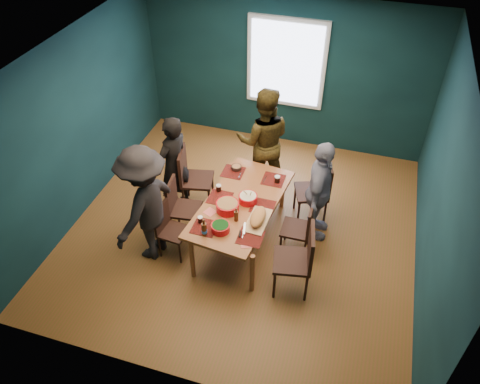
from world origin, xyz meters
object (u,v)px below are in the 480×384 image
at_px(person_far_left, 174,165).
at_px(bowl_herbs, 220,227).
at_px(chair_right_near, 301,256).
at_px(cutting_board, 258,218).
at_px(chair_right_mid, 302,226).
at_px(bowl_dumpling, 248,198).
at_px(dining_table, 241,206).
at_px(chair_left_near, 168,226).
at_px(chair_left_mid, 179,204).
at_px(person_near_left, 146,205).
at_px(bowl_salad, 228,206).
at_px(chair_left_far, 191,174).
at_px(chair_right_far, 318,187).
at_px(person_right, 319,192).
at_px(person_back, 263,141).

height_order(person_far_left, bowl_herbs, person_far_left).
xyz_separation_m(chair_right_near, cutting_board, (-0.65, 0.34, 0.17)).
distance_m(chair_right_mid, bowl_dumpling, 0.84).
bearing_deg(dining_table, bowl_dumpling, 34.20).
bearing_deg(person_far_left, chair_right_near, 84.65).
bearing_deg(chair_left_near, chair_left_mid, 96.59).
height_order(chair_left_mid, chair_right_near, chair_right_near).
bearing_deg(bowl_herbs, bowl_dumpling, 74.53).
distance_m(person_near_left, bowl_salad, 1.08).
xyz_separation_m(chair_left_far, bowl_salad, (0.83, -0.71, 0.18)).
bearing_deg(chair_left_mid, bowl_dumpling, 1.40).
distance_m(dining_table, person_near_left, 1.30).
bearing_deg(chair_right_far, chair_left_mid, -173.77).
bearing_deg(person_right, bowl_dumpling, 112.90).
bearing_deg(chair_left_mid, dining_table, -0.60).
height_order(chair_left_far, person_far_left, person_far_left).
bearing_deg(person_right, dining_table, 113.32).
height_order(person_near_left, cutting_board, person_near_left).
distance_m(person_back, person_near_left, 2.19).
relative_size(chair_right_mid, person_near_left, 0.49).
relative_size(chair_left_mid, bowl_salad, 2.91).
bearing_deg(person_far_left, cutting_board, 85.49).
height_order(bowl_salad, cutting_board, cutting_board).
bearing_deg(person_near_left, chair_left_near, 121.12).
bearing_deg(chair_left_near, cutting_board, 15.47).
bearing_deg(bowl_herbs, person_near_left, -179.80).
bearing_deg(person_far_left, bowl_herbs, 67.54).
xyz_separation_m(chair_right_mid, bowl_dumpling, (-0.79, 0.04, 0.26)).
bearing_deg(cutting_board, person_far_left, 158.03).
bearing_deg(chair_right_near, dining_table, 135.95).
xyz_separation_m(chair_left_mid, bowl_dumpling, (0.98, 0.15, 0.24)).
xyz_separation_m(chair_left_far, chair_left_near, (0.07, -1.02, -0.12)).
xyz_separation_m(chair_left_near, person_back, (0.86, 1.81, 0.41)).
bearing_deg(chair_left_near, person_back, 69.74).
bearing_deg(bowl_salad, person_right, 29.53).
relative_size(chair_left_far, chair_left_mid, 1.12).
bearing_deg(cutting_board, chair_left_near, -166.64).
height_order(chair_left_near, person_far_left, person_far_left).
bearing_deg(bowl_dumpling, person_right, 22.96).
distance_m(person_right, bowl_herbs, 1.51).
xyz_separation_m(chair_left_mid, person_near_left, (-0.23, -0.50, 0.35)).
distance_m(person_near_left, bowl_dumpling, 1.38).
bearing_deg(person_back, chair_right_near, 102.23).
bearing_deg(person_right, bowl_herbs, 133.32).
bearing_deg(bowl_dumpling, chair_left_near, -149.96).
bearing_deg(cutting_board, person_back, 105.47).
distance_m(chair_left_near, bowl_salad, 0.88).
bearing_deg(chair_right_mid, person_right, 73.20).
relative_size(chair_right_far, person_far_left, 0.63).
xyz_separation_m(chair_left_far, person_back, (0.93, 0.79, 0.29)).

